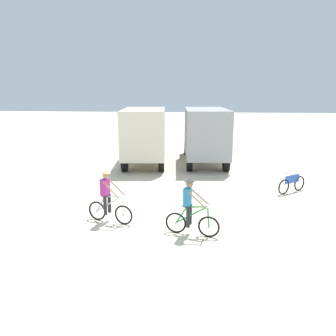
{
  "coord_description": "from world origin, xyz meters",
  "views": [
    {
      "loc": [
        1.39,
        -10.92,
        4.4
      ],
      "look_at": [
        -0.06,
        3.39,
        1.1
      ],
      "focal_mm": 36.17,
      "sensor_mm": 36.0,
      "label": 1
    }
  ],
  "objects": [
    {
      "name": "bicycle_spare",
      "position": [
        5.36,
        3.88,
        0.4
      ],
      "size": [
        1.4,
        1.12,
        0.97
      ],
      "color": "black",
      "rests_on": "ground"
    },
    {
      "name": "box_truck_cream_rv",
      "position": [
        -2.09,
        9.46,
        1.87
      ],
      "size": [
        3.05,
        6.96,
        3.35
      ],
      "color": "beige",
      "rests_on": "ground"
    },
    {
      "name": "box_truck_grey_hauler",
      "position": [
        1.56,
        9.91,
        1.87
      ],
      "size": [
        2.87,
        6.91,
        3.35
      ],
      "color": "#9E9EA3",
      "rests_on": "ground"
    },
    {
      "name": "ground_plane",
      "position": [
        0.0,
        0.0,
        0.0
      ],
      "size": [
        120.0,
        120.0,
        0.0
      ],
      "primitive_type": "plane",
      "color": "beige"
    },
    {
      "name": "cyclist_cowboy_hat",
      "position": [
        1.08,
        -1.07,
        0.85
      ],
      "size": [
        1.71,
        0.57,
        1.82
      ],
      "color": "black",
      "rests_on": "ground"
    },
    {
      "name": "cyclist_orange_shirt",
      "position": [
        -1.72,
        -0.29,
        0.85
      ],
      "size": [
        1.67,
        0.67,
        1.82
      ],
      "color": "black",
      "rests_on": "ground"
    }
  ]
}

